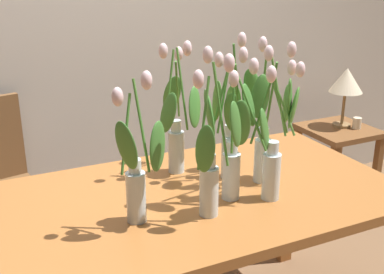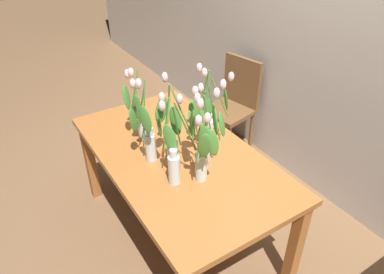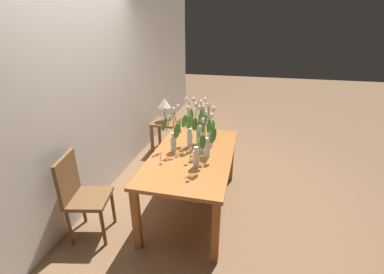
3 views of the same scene
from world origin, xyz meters
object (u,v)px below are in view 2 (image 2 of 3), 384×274
Objects in this scene: tulip_vase_0 at (206,139)px; tulip_vase_4 at (178,153)px; tulip_vase_3 at (147,136)px; tulip_vase_6 at (209,118)px; dining_table at (178,164)px; tulip_vase_2 at (139,117)px; tulip_vase_5 at (205,149)px; tulip_vase_1 at (172,136)px; dining_chair at (234,101)px.

tulip_vase_0 is 0.22m from tulip_vase_4.
tulip_vase_6 is (0.05, 0.42, 0.02)m from tulip_vase_3.
dining_table is 0.35m from tulip_vase_0.
tulip_vase_3 reaches higher than tulip_vase_2.
tulip_vase_0 reaches higher than tulip_vase_5.
tulip_vase_0 reaches higher than dining_table.
dining_table is 0.34m from tulip_vase_3.
tulip_vase_6 is at bearing 140.49° from tulip_vase_0.
tulip_vase_3 is at bearing -100.24° from dining_table.
tulip_vase_6 reaches higher than dining_table.
tulip_vase_1 is (0.11, -0.10, 0.32)m from dining_table.
tulip_vase_1 is 0.13m from tulip_vase_4.
tulip_vase_3 is (-0.03, -0.19, 0.27)m from dining_table.
tulip_vase_1 is at bearing -159.90° from tulip_vase_5.
tulip_vase_0 is at bearing 142.93° from tulip_vase_5.
tulip_vase_3 is at bearing -97.37° from tulip_vase_6.
tulip_vase_2 is (-0.47, -0.21, -0.01)m from tulip_vase_0.
tulip_vase_1 is 0.39m from tulip_vase_2.
tulip_vase_6 reaches higher than dining_chair.
tulip_vase_4 is at bearing -15.30° from tulip_vase_1.
tulip_vase_5 is at bearing 10.11° from tulip_vase_2.
tulip_vase_4 is at bearing -0.61° from tulip_vase_2.
dining_chair is at bearing 125.40° from tulip_vase_1.
tulip_vase_6 is at bearing 49.47° from tulip_vase_2.
tulip_vase_5 is (0.32, -0.02, 0.33)m from dining_table.
tulip_vase_6 is at bearing 104.93° from tulip_vase_1.
tulip_vase_6 is (-0.09, 0.32, -0.02)m from tulip_vase_1.
tulip_vase_5 is (0.60, 0.11, 0.06)m from tulip_vase_2.
tulip_vase_2 reaches higher than dining_chair.
tulip_vase_4 is 0.97× the size of tulip_vase_5.
tulip_vase_0 is at bearing 99.95° from tulip_vase_4.
tulip_vase_4 reaches higher than dining_table.
tulip_vase_4 is (0.23, -0.13, 0.29)m from dining_table.
dining_chair is (-0.87, 0.93, -0.40)m from tulip_vase_0.
tulip_vase_2 is at bearing -175.91° from tulip_vase_1.
tulip_vase_3 is 1.03× the size of tulip_vase_6.
tulip_vase_0 is (0.19, 0.09, 0.28)m from dining_table.
tulip_vase_3 is 0.42m from tulip_vase_6.
dining_chair is at bearing 133.24° from tulip_vase_0.
tulip_vase_1 is at bearing -75.07° from tulip_vase_6.
tulip_vase_5 is at bearing -38.44° from tulip_vase_6.
tulip_vase_3 is at bearing -15.14° from tulip_vase_2.
tulip_vase_3 reaches higher than tulip_vase_6.
dining_chair is (-0.79, 1.11, -0.44)m from tulip_vase_1.
tulip_vase_1 reaches higher than tulip_vase_2.
tulip_vase_3 is (-0.22, -0.28, -0.00)m from tulip_vase_0.
tulip_vase_1 is 1.00× the size of tulip_vase_5.
tulip_vase_4 is (0.26, 0.06, 0.01)m from tulip_vase_3.
tulip_vase_5 is 0.39m from tulip_vase_6.
tulip_vase_5 is 0.62× the size of dining_chair.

